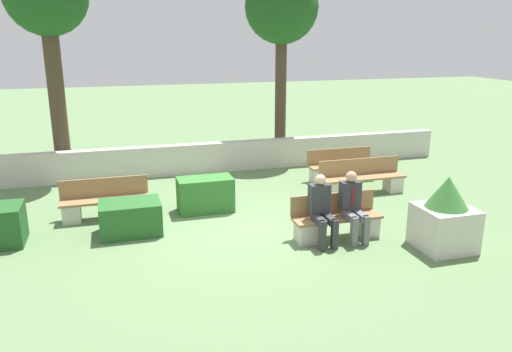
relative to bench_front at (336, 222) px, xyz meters
name	(u,v)px	position (x,y,z in m)	size (l,w,h in m)	color
ground_plane	(240,227)	(-1.64, 1.04, -0.32)	(60.00, 60.00, 0.00)	#607F51
perimeter_wall	(201,158)	(-1.64, 5.35, 0.10)	(14.69, 0.30, 0.84)	beige
bench_front	(336,222)	(0.00, 0.00, 0.00)	(1.73, 0.48, 0.84)	#937047
bench_left_side	(105,204)	(-4.24, 2.34, 0.00)	(1.82, 0.48, 0.84)	#937047
bench_right_side	(362,180)	(1.79, 2.35, 0.02)	(2.14, 0.48, 0.84)	#937047
bench_back	(342,169)	(1.82, 3.53, 0.00)	(1.84, 0.49, 0.84)	#937047
person_seated_man	(353,203)	(0.25, -0.14, 0.40)	(0.38, 0.63, 1.31)	slate
person_seated_woman	(322,207)	(-0.38, -0.14, 0.40)	(0.38, 0.63, 1.30)	#333338
hedge_block_near_left	(131,218)	(-3.77, 1.34, 0.01)	(1.16, 0.82, 0.64)	#286028
hedge_block_mid_left	(205,194)	(-2.12, 2.19, 0.06)	(1.20, 0.64, 0.76)	#33702D
planter_corner_left	(445,216)	(1.65, -1.01, 0.30)	(0.93, 0.93, 1.36)	beige
tree_leftmost	(46,2)	(-5.30, 5.88, 4.22)	(2.07, 2.07, 5.78)	#473828
tree_center_left	(282,10)	(1.10, 6.52, 4.13)	(2.19, 2.19, 5.65)	#473828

